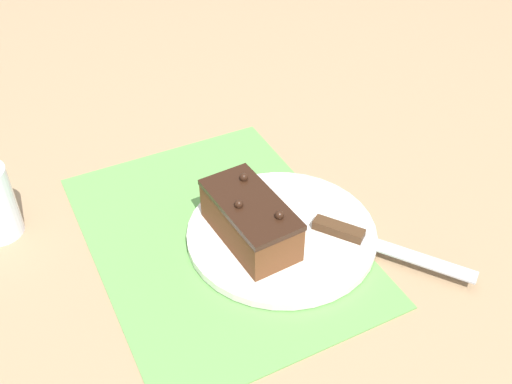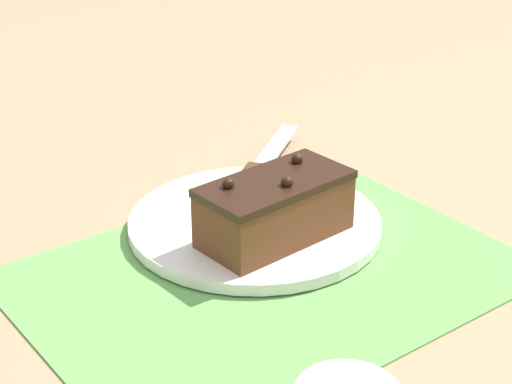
# 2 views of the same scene
# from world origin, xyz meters

# --- Properties ---
(ground_plane) EXTENTS (3.00, 3.00, 0.00)m
(ground_plane) POSITION_xyz_m (0.00, 0.00, 0.00)
(ground_plane) COLOR #9E7F5B
(placemat_woven) EXTENTS (0.46, 0.34, 0.00)m
(placemat_woven) POSITION_xyz_m (0.00, 0.00, 0.00)
(placemat_woven) COLOR #609E4C
(placemat_woven) RESTS_ON ground_plane
(cake_plate) EXTENTS (0.27, 0.27, 0.01)m
(cake_plate) POSITION_xyz_m (0.04, 0.08, 0.01)
(cake_plate) COLOR white
(cake_plate) RESTS_ON placemat_woven
(chocolate_cake) EXTENTS (0.16, 0.09, 0.07)m
(chocolate_cake) POSITION_xyz_m (0.03, 0.03, 0.05)
(chocolate_cake) COLOR brown
(chocolate_cake) RESTS_ON cake_plate
(serving_knife) EXTENTS (0.19, 0.15, 0.01)m
(serving_knife) POSITION_xyz_m (0.11, 0.17, 0.02)
(serving_knife) COLOR #472D19
(serving_knife) RESTS_ON cake_plate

